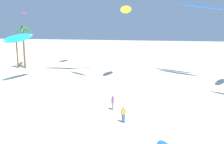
% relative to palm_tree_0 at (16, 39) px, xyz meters
% --- Properties ---
extents(palm_tree_0, '(3.57, 3.49, 7.39)m').
position_rel_palm_tree_0_xyz_m(palm_tree_0, '(0.00, 0.00, 0.00)').
color(palm_tree_0, brown).
rests_on(palm_tree_0, ground).
extents(palm_tree_1, '(4.30, 4.22, 7.75)m').
position_rel_palm_tree_0_xyz_m(palm_tree_1, '(1.75, -0.13, 0.09)').
color(palm_tree_1, brown).
rests_on(palm_tree_1, ground).
extents(palm_tree_2, '(5.13, 5.01, 9.23)m').
position_rel_palm_tree_0_xyz_m(palm_tree_2, '(1.23, 0.88, 1.39)').
color(palm_tree_2, brown).
rests_on(palm_tree_2, ground).
extents(flying_kite_2, '(4.86, 6.62, 12.51)m').
position_rel_palm_tree_0_xyz_m(flying_kite_2, '(1.07, 2.10, 5.68)').
color(flying_kite_2, purple).
rests_on(flying_kite_2, ground).
extents(flying_kite_3, '(2.75, 9.15, 8.30)m').
position_rel_palm_tree_0_xyz_m(flying_kite_3, '(7.56, -10.81, 0.92)').
color(flying_kite_3, '#19B2B7').
rests_on(flying_kite_3, ground).
extents(flying_kite_4, '(8.09, 12.54, 13.78)m').
position_rel_palm_tree_0_xyz_m(flying_kite_4, '(37.87, 0.36, 6.41)').
color(flying_kite_4, blue).
rests_on(flying_kite_4, ground).
extents(flying_kite_9, '(2.12, 11.89, 13.18)m').
position_rel_palm_tree_0_xyz_m(flying_kite_9, '(25.03, -5.49, 5.69)').
color(flying_kite_9, yellow).
rests_on(flying_kite_9, ground).
extents(person_foreground_walker, '(0.21, 0.51, 1.64)m').
position_rel_palm_tree_0_xyz_m(person_foreground_walker, '(26.38, -22.62, -5.43)').
color(person_foreground_walker, slate).
rests_on(person_foreground_walker, ground).
extents(person_mid_field, '(0.51, 0.21, 1.66)m').
position_rel_palm_tree_0_xyz_m(person_mid_field, '(28.21, -26.09, -5.42)').
color(person_mid_field, '#284CA3').
rests_on(person_mid_field, ground).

